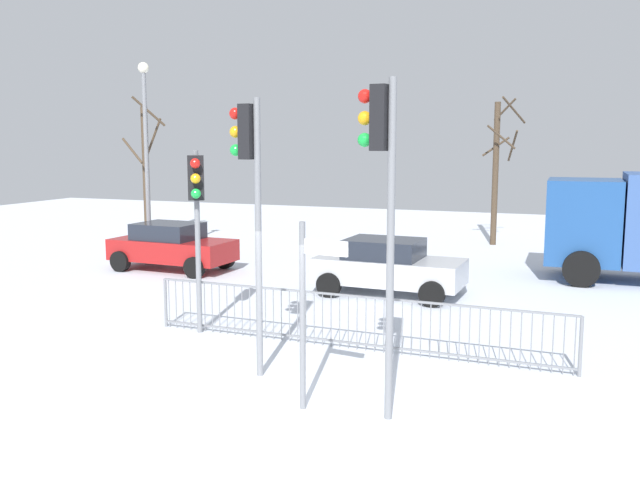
# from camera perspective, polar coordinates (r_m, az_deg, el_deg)

# --- Properties ---
(ground_plane) EXTENTS (60.00, 60.00, 0.00)m
(ground_plane) POSITION_cam_1_polar(r_m,az_deg,el_deg) (11.08, -2.47, -12.94)
(ground_plane) COLOR silver
(traffic_light_foreground_right) EXTENTS (0.57, 0.35, 4.85)m
(traffic_light_foreground_right) POSITION_cam_1_polar(r_m,az_deg,el_deg) (9.68, 5.15, 5.53)
(traffic_light_foreground_right) COLOR slate
(traffic_light_foreground_right) RESTS_ON ground
(traffic_light_mid_left) EXTENTS (0.42, 0.52, 3.80)m
(traffic_light_mid_left) POSITION_cam_1_polar(r_m,az_deg,el_deg) (14.25, -10.14, 3.20)
(traffic_light_mid_left) COLOR slate
(traffic_light_mid_left) RESTS_ON ground
(traffic_light_rear_left) EXTENTS (0.57, 0.34, 4.69)m
(traffic_light_rear_left) POSITION_cam_1_polar(r_m,az_deg,el_deg) (11.56, -5.77, 5.36)
(traffic_light_rear_left) COLOR slate
(traffic_light_rear_left) RESTS_ON ground
(direction_sign_post) EXTENTS (0.78, 0.17, 2.83)m
(direction_sign_post) POSITION_cam_1_polar(r_m,az_deg,el_deg) (10.19, -1.13, -5.42)
(direction_sign_post) COLOR slate
(direction_sign_post) RESTS_ON ground
(pedestrian_guard_railing) EXTENTS (8.47, 0.30, 1.07)m
(pedestrian_guard_railing) POSITION_cam_1_polar(r_m,az_deg,el_deg) (13.43, 2.35, -6.66)
(pedestrian_guard_railing) COLOR slate
(pedestrian_guard_railing) RESTS_ON ground
(car_silver_far) EXTENTS (3.86, 2.04, 1.47)m
(car_silver_far) POSITION_cam_1_polar(r_m,az_deg,el_deg) (18.07, 5.62, -2.15)
(car_silver_far) COLOR #B2B5BA
(car_silver_far) RESTS_ON ground
(car_red_mid) EXTENTS (3.87, 2.06, 1.47)m
(car_red_mid) POSITION_cam_1_polar(r_m,az_deg,el_deg) (21.97, -12.13, -0.46)
(car_red_mid) COLOR maroon
(car_red_mid) RESTS_ON ground
(street_lamp) EXTENTS (0.36, 0.36, 6.56)m
(street_lamp) POSITION_cam_1_polar(r_m,az_deg,el_deg) (24.06, -14.16, 8.01)
(street_lamp) COLOR slate
(street_lamp) RESTS_ON ground
(bare_tree_left) EXTENTS (1.83, 1.61, 5.79)m
(bare_tree_left) POSITION_cam_1_polar(r_m,az_deg,el_deg) (30.02, -14.16, 5.78)
(bare_tree_left) COLOR #473828
(bare_tree_left) RESTS_ON ground
(bare_tree_centre) EXTENTS (1.62, 1.84, 5.61)m
(bare_tree_centre) POSITION_cam_1_polar(r_m,az_deg,el_deg) (27.44, 14.37, 5.76)
(bare_tree_centre) COLOR #473828
(bare_tree_centre) RESTS_ON ground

